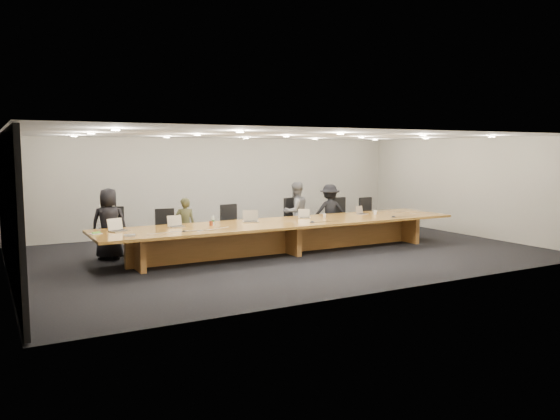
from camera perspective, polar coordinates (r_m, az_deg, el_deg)
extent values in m
plane|color=black|center=(13.14, 0.63, -4.46)|extent=(12.00, 12.00, 0.00)
cube|color=silver|center=(16.55, -6.19, 2.59)|extent=(12.00, 0.02, 2.80)
cube|color=black|center=(11.30, -26.59, 0.16)|extent=(0.08, 7.84, 2.74)
cube|color=#915E1F|center=(13.03, 0.64, -1.35)|extent=(9.00, 1.80, 0.06)
cube|color=brown|center=(13.08, 0.63, -2.98)|extent=(7.65, 0.15, 0.69)
cube|color=brown|center=(11.77, -14.86, -4.23)|extent=(0.12, 1.26, 0.69)
cube|color=brown|center=(13.08, 0.63, -2.98)|extent=(0.12, 1.26, 0.69)
cube|color=brown|center=(15.16, 12.57, -1.86)|extent=(0.12, 1.26, 0.69)
imported|color=black|center=(12.85, -17.42, -1.36)|extent=(0.92, 0.77, 1.61)
imported|color=#36361D|center=(13.21, -9.88, -1.58)|extent=(0.56, 0.45, 1.33)
imported|color=#515254|center=(14.55, 1.65, -0.22)|extent=(0.85, 0.70, 1.61)
imported|color=black|center=(15.17, 5.21, -0.17)|extent=(1.11, 0.86, 1.51)
cylinder|color=silver|center=(12.46, -7.02, -1.13)|extent=(0.08, 0.08, 0.21)
cylinder|color=maroon|center=(12.43, -7.22, -1.39)|extent=(0.08, 0.08, 0.10)
cone|color=silver|center=(13.87, 4.68, -0.59)|extent=(0.10, 0.10, 0.09)
cone|color=white|center=(14.70, 9.92, -0.26)|extent=(0.09, 0.09, 0.10)
cube|color=silver|center=(11.70, -18.68, -2.36)|extent=(0.25, 0.22, 0.01)
cube|color=#64BE32|center=(11.71, -18.65, -2.26)|extent=(0.17, 0.12, 0.02)
cube|color=#B2B2B7|center=(11.20, -15.43, -2.58)|extent=(0.23, 0.18, 0.03)
cone|color=black|center=(11.58, -9.99, -2.18)|extent=(0.11, 0.11, 0.03)
cone|color=black|center=(12.88, 3.39, -1.24)|extent=(0.14, 0.14, 0.03)
cone|color=black|center=(14.17, 11.77, -0.67)|extent=(0.17, 0.17, 0.03)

